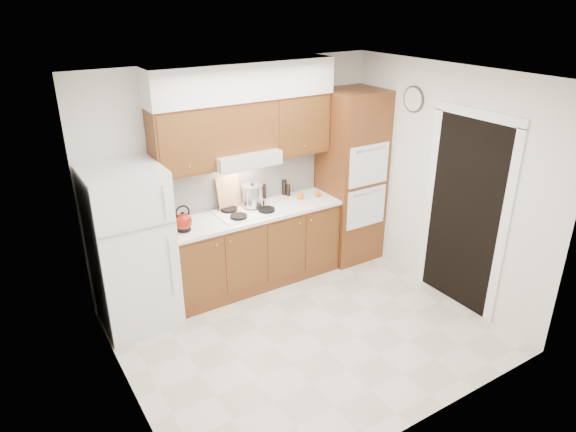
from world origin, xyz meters
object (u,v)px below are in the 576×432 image
(oven_cabinet, at_px, (351,177))
(kettle, at_px, (183,222))
(fridge, at_px, (131,249))
(stock_pot, at_px, (253,196))

(oven_cabinet, bearing_deg, kettle, -178.41)
(oven_cabinet, relative_size, kettle, 11.52)
(fridge, distance_m, kettle, 0.59)
(oven_cabinet, relative_size, stock_pot, 9.02)
(oven_cabinet, xyz_separation_m, kettle, (-2.28, -0.06, -0.05))
(stock_pot, bearing_deg, kettle, -169.80)
(fridge, bearing_deg, oven_cabinet, 0.70)
(fridge, xyz_separation_m, kettle, (0.56, -0.03, 0.19))
(fridge, xyz_separation_m, oven_cabinet, (2.85, 0.03, 0.24))
(oven_cabinet, distance_m, stock_pot, 1.37)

